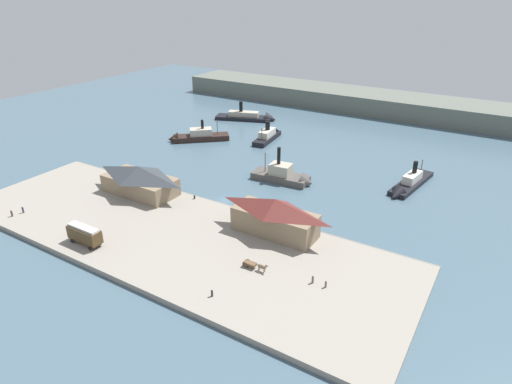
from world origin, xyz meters
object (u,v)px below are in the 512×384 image
(street_tram, at_px, (84,234))
(mooring_post_west, at_px, (112,173))
(pedestrian_at_waters_edge, at_px, (23,210))
(pedestrian_walking_east, at_px, (12,213))
(pedestrian_near_west_shed, at_px, (212,293))
(mooring_post_east, at_px, (195,197))
(pedestrian_by_tram, at_px, (326,284))
(ferry_shed_east_terminal, at_px, (140,180))
(ferry_shed_west_terminal, at_px, (275,216))
(ferry_mid_harbor, at_px, (407,185))
(ferry_moored_west, at_px, (195,137))
(ferry_near_quay, at_px, (269,135))
(horse_cart, at_px, (255,265))
(ferry_approaching_east, at_px, (287,176))
(ferry_outer_harbor, at_px, (252,117))
(pedestrian_standing_center, at_px, (313,279))

(street_tram, xyz_separation_m, mooring_post_west, (-24.46, 29.33, -2.02))
(pedestrian_at_waters_edge, bearing_deg, pedestrian_walking_east, -103.30)
(pedestrian_at_waters_edge, distance_m, mooring_post_west, 27.93)
(pedestrian_at_waters_edge, bearing_deg, mooring_post_west, 89.36)
(pedestrian_near_west_shed, xyz_separation_m, mooring_post_east, (-27.66, 29.51, -0.24))
(street_tram, distance_m, mooring_post_west, 38.24)
(pedestrian_by_tram, bearing_deg, ferry_shed_east_terminal, 168.59)
(ferry_shed_west_terminal, height_order, street_tram, ferry_shed_west_terminal)
(pedestrian_walking_east, height_order, mooring_post_west, pedestrian_walking_east)
(ferry_shed_west_terminal, relative_size, ferry_mid_harbor, 0.82)
(mooring_post_west, relative_size, ferry_moored_west, 0.04)
(ferry_mid_harbor, bearing_deg, mooring_post_east, -139.98)
(mooring_post_west, height_order, ferry_near_quay, ferry_near_quay)
(pedestrian_by_tram, bearing_deg, ferry_near_quay, 126.66)
(ferry_shed_east_terminal, bearing_deg, ferry_mid_harbor, 35.52)
(horse_cart, distance_m, mooring_post_east, 35.02)
(horse_cart, bearing_deg, pedestrian_at_waters_edge, -170.91)
(horse_cart, distance_m, mooring_post_west, 63.22)
(pedestrian_near_west_shed, height_order, ferry_approaching_east, ferry_approaching_east)
(ferry_shed_west_terminal, bearing_deg, pedestrian_by_tram, -34.85)
(mooring_post_west, bearing_deg, pedestrian_at_waters_edge, -90.64)
(mooring_post_east, distance_m, ferry_moored_west, 51.25)
(ferry_shed_west_terminal, bearing_deg, pedestrian_at_waters_edge, -157.42)
(ferry_approaching_east, distance_m, ferry_outer_harbor, 64.93)
(ferry_shed_west_terminal, bearing_deg, ferry_outer_harbor, 125.06)
(pedestrian_near_west_shed, bearing_deg, pedestrian_at_waters_edge, 178.60)
(ferry_shed_east_terminal, relative_size, pedestrian_near_west_shed, 13.44)
(ferry_shed_east_terminal, distance_m, ferry_approaching_east, 41.22)
(mooring_post_west, bearing_deg, ferry_shed_east_terminal, -15.50)
(pedestrian_standing_center, xyz_separation_m, ferry_moored_west, (-73.45, 56.55, -0.50))
(ferry_moored_west, xyz_separation_m, ferry_approaching_east, (46.23, -15.35, 0.16))
(pedestrian_walking_east, bearing_deg, street_tram, 2.51)
(horse_cart, relative_size, pedestrian_standing_center, 3.22)
(street_tram, xyz_separation_m, pedestrian_standing_center, (47.71, 12.97, -1.68))
(ferry_shed_east_terminal, xyz_separation_m, ferry_mid_harbor, (59.91, 42.77, -3.98))
(pedestrian_by_tram, xyz_separation_m, ferry_moored_west, (-76.06, 56.51, -0.42))
(horse_cart, distance_m, ferry_approaching_east, 45.77)
(pedestrian_standing_center, height_order, ferry_approaching_east, ferry_approaching_east)
(mooring_post_east, bearing_deg, ferry_mid_harbor, 40.02)
(pedestrian_by_tram, distance_m, ferry_outer_harbor, 115.66)
(pedestrian_at_waters_edge, distance_m, mooring_post_east, 41.84)
(mooring_post_west, height_order, ferry_mid_harbor, ferry_mid_harbor)
(mooring_post_east, distance_m, ferry_mid_harbor, 59.29)
(mooring_post_west, bearing_deg, ferry_mid_harbor, 26.69)
(pedestrian_by_tram, bearing_deg, ferry_mid_harbor, 88.60)
(ferry_shed_east_terminal, height_order, ferry_outer_harbor, ferry_shed_east_terminal)
(pedestrian_standing_center, xyz_separation_m, ferry_outer_harbor, (-69.74, 90.27, -0.80))
(ferry_shed_west_terminal, bearing_deg, ferry_near_quay, 121.04)
(ferry_approaching_east, bearing_deg, street_tram, -110.72)
(pedestrian_by_tram, xyz_separation_m, mooring_post_east, (-44.07, 16.47, -0.25))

